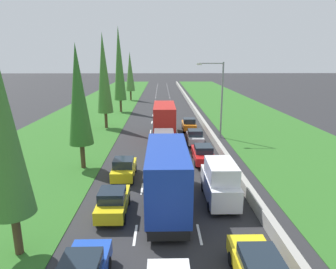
{
  "coord_description": "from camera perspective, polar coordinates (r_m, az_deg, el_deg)",
  "views": [
    {
      "loc": [
        -0.29,
        0.49,
        9.29
      ],
      "look_at": [
        0.45,
        33.86,
        0.89
      ],
      "focal_mm": 32.02,
      "sensor_mm": 36.0,
      "label": 1
    }
  ],
  "objects": [
    {
      "name": "red_sedan_right_lane",
      "position": [
        27.92,
        6.68,
        -3.65
      ],
      "size": [
        1.82,
        4.5,
        1.64
      ],
      "color": "red",
      "rests_on": "ground"
    },
    {
      "name": "silver_hatchback_right_lane",
      "position": [
        33.64,
        5.11,
        -0.48
      ],
      "size": [
        1.74,
        3.9,
        1.72
      ],
      "color": "silver",
      "rests_on": "ground"
    },
    {
      "name": "lane_markings",
      "position": [
        60.23,
        -0.97,
        5.26
      ],
      "size": [
        3.64,
        116.0,
        0.01
      ],
      "color": "white",
      "rests_on": "ground"
    },
    {
      "name": "poplar_tree_fifth",
      "position": [
        70.19,
        -7.23,
        11.75
      ],
      "size": [
        2.07,
        2.07,
        10.93
      ],
      "color": "#4C3823",
      "rests_on": "ground"
    },
    {
      "name": "ground_plane",
      "position": [
        60.23,
        -0.97,
        5.25
      ],
      "size": [
        300.0,
        300.0,
        0.0
      ],
      "primitive_type": "plane",
      "color": "#28282B",
      "rests_on": "ground"
    },
    {
      "name": "red_box_truck_centre_lane",
      "position": [
        36.09,
        -0.71,
        2.77
      ],
      "size": [
        2.46,
        9.4,
        4.18
      ],
      "color": "black",
      "rests_on": "ground"
    },
    {
      "name": "grey_van_centre_lane",
      "position": [
        28.02,
        -0.79,
        -2.23
      ],
      "size": [
        1.96,
        4.9,
        2.82
      ],
      "color": "slate",
      "rests_on": "ground"
    },
    {
      "name": "orange_hatchback_right_lane",
      "position": [
        40.07,
        4.01,
        1.91
      ],
      "size": [
        1.74,
        3.9,
        1.72
      ],
      "color": "orange",
      "rests_on": "ground"
    },
    {
      "name": "poplar_tree_fourth",
      "position": [
        54.5,
        -9.28,
        13.14
      ],
      "size": [
        2.17,
        2.17,
        14.94
      ],
      "color": "#4C3823",
      "rests_on": "ground"
    },
    {
      "name": "poplar_tree_nearest",
      "position": [
        15.1,
        -28.96,
        0.96
      ],
      "size": [
        2.06,
        2.06,
        10.53
      ],
      "color": "#4C3823",
      "rests_on": "ground"
    },
    {
      "name": "grass_verge_left",
      "position": [
        61.48,
        -12.89,
        5.1
      ],
      "size": [
        14.0,
        140.0,
        0.04
      ],
      "primitive_type": "cube",
      "color": "#2D6623",
      "rests_on": "ground"
    },
    {
      "name": "yellow_hatchback_left_lane",
      "position": [
        19.04,
        -10.42,
        -12.48
      ],
      "size": [
        1.74,
        3.9,
        1.72
      ],
      "color": "yellow",
      "rests_on": "ground"
    },
    {
      "name": "yellow_hatchback_left_lane_third",
      "position": [
        24.3,
        -8.38,
        -6.39
      ],
      "size": [
        1.74,
        3.9,
        1.72
      ],
      "color": "yellow",
      "rests_on": "ground"
    },
    {
      "name": "poplar_tree_third",
      "position": [
        41.6,
        -12.14,
        11.28
      ],
      "size": [
        2.12,
        2.12,
        12.79
      ],
      "color": "#4C3823",
      "rests_on": "ground"
    },
    {
      "name": "median_barrier",
      "position": [
        60.46,
        4.46,
        5.65
      ],
      "size": [
        0.44,
        120.0,
        0.85
      ],
      "primitive_type": "cube",
      "color": "#9E9B93",
      "rests_on": "ground"
    },
    {
      "name": "white_van_right_lane",
      "position": [
        20.4,
        9.87,
        -8.86
      ],
      "size": [
        1.96,
        4.9,
        2.82
      ],
      "color": "white",
      "rests_on": "ground"
    },
    {
      "name": "grass_verge_right",
      "position": [
        61.98,
        12.47,
        5.19
      ],
      "size": [
        14.0,
        140.0,
        0.04
      ],
      "primitive_type": "cube",
      "color": "#2D6623",
      "rests_on": "ground"
    },
    {
      "name": "poplar_tree_second",
      "position": [
        26.14,
        -16.69,
        7.13
      ],
      "size": [
        2.07,
        2.07,
        10.65
      ],
      "color": "#4C3823",
      "rests_on": "ground"
    },
    {
      "name": "blue_box_truck_centre_lane",
      "position": [
        19.26,
        -0.19,
        -7.53
      ],
      "size": [
        2.46,
        9.4,
        4.18
      ],
      "color": "black",
      "rests_on": "ground"
    },
    {
      "name": "street_light_mast",
      "position": [
        36.1,
        9.72,
        7.47
      ],
      "size": [
        3.2,
        0.28,
        9.0
      ],
      "color": "gray",
      "rests_on": "ground"
    }
  ]
}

